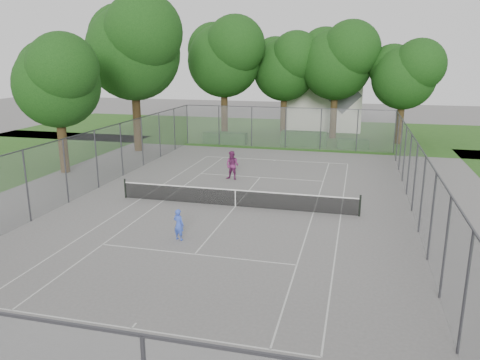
% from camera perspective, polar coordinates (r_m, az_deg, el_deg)
% --- Properties ---
extents(ground, '(120.00, 120.00, 0.00)m').
position_cam_1_polar(ground, '(24.82, -0.57, -3.25)').
color(ground, '#64615F').
rests_on(ground, ground).
extents(grass_far, '(60.00, 20.00, 0.00)m').
position_cam_1_polar(grass_far, '(49.79, 7.13, 5.79)').
color(grass_far, '#234D16').
rests_on(grass_far, ground).
extents(court_markings, '(11.03, 23.83, 0.01)m').
position_cam_1_polar(court_markings, '(24.82, -0.57, -3.24)').
color(court_markings, beige).
rests_on(court_markings, ground).
extents(tennis_net, '(12.87, 0.10, 1.10)m').
position_cam_1_polar(tennis_net, '(24.67, -0.57, -2.12)').
color(tennis_net, black).
rests_on(tennis_net, ground).
extents(perimeter_fence, '(18.08, 34.08, 3.52)m').
position_cam_1_polar(perimeter_fence, '(24.32, -0.58, 0.81)').
color(perimeter_fence, '#38383D').
rests_on(perimeter_fence, ground).
extents(tree_far_left, '(8.00, 7.30, 11.50)m').
position_cam_1_polar(tree_far_left, '(46.11, -1.88, 15.05)').
color(tree_far_left, '#312312').
rests_on(tree_far_left, ground).
extents(tree_far_midleft, '(7.06, 6.45, 10.15)m').
position_cam_1_polar(tree_far_midleft, '(47.42, 5.56, 13.86)').
color(tree_far_midleft, '#312312').
rests_on(tree_far_midleft, ground).
extents(tree_far_midright, '(7.65, 6.98, 10.99)m').
position_cam_1_polar(tree_far_midright, '(46.09, 11.79, 14.32)').
color(tree_far_midright, '#312312').
rests_on(tree_far_midright, ground).
extents(tree_far_right, '(6.45, 5.89, 9.27)m').
position_cam_1_polar(tree_far_right, '(44.66, 19.50, 12.27)').
color(tree_far_right, '#312312').
rests_on(tree_far_right, ground).
extents(tree_side_back, '(8.72, 7.97, 12.54)m').
position_cam_1_polar(tree_side_back, '(39.83, -12.85, 15.78)').
color(tree_side_back, '#312312').
rests_on(tree_side_back, ground).
extents(tree_side_front, '(6.44, 5.88, 9.25)m').
position_cam_1_polar(tree_side_front, '(33.48, -21.43, 11.51)').
color(tree_side_front, '#312312').
rests_on(tree_side_front, ground).
extents(hedge_left, '(3.99, 1.20, 1.00)m').
position_cam_1_polar(hedge_left, '(43.04, -1.83, 5.16)').
color(hedge_left, '#1A4115').
rests_on(hedge_left, ground).
extents(hedge_mid, '(4.02, 1.15, 1.26)m').
position_cam_1_polar(hedge_mid, '(42.15, 7.78, 5.01)').
color(hedge_mid, '#1A4115').
rests_on(hedge_mid, ground).
extents(hedge_right, '(2.68, 0.98, 0.80)m').
position_cam_1_polar(hedge_right, '(41.79, 13.64, 4.33)').
color(hedge_right, '#1A4115').
rests_on(hedge_right, ground).
extents(house, '(7.72, 5.98, 9.61)m').
position_cam_1_polar(house, '(52.62, 10.45, 10.38)').
color(house, silver).
rests_on(house, ground).
extents(girl_player, '(0.58, 0.47, 1.39)m').
position_cam_1_polar(girl_player, '(20.37, -7.48, -5.40)').
color(girl_player, blue).
rests_on(girl_player, ground).
extents(woman_player, '(1.03, 0.87, 1.86)m').
position_cam_1_polar(woman_player, '(30.03, -0.94, 1.79)').
color(woman_player, '#6F2559').
rests_on(woman_player, ground).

